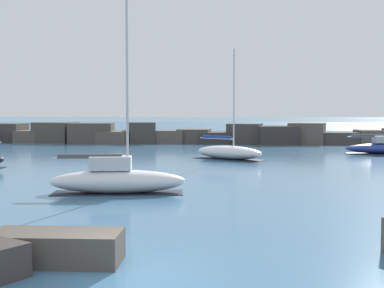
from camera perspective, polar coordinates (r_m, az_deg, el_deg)
ground_plane at (r=13.15m, az=-7.54°, el=-13.67°), size 600.00×600.00×0.00m
open_sea_beyond at (r=123.21m, az=3.61°, el=1.80°), size 400.00×116.00×0.01m
breakwater_jetty at (r=63.37m, az=1.68°, el=0.96°), size 67.09×6.96×2.47m
sailboat_moored_0 at (r=42.73m, az=3.95°, el=-0.86°), size 6.20×5.15×8.73m
sailboat_moored_3 at (r=25.47m, az=-8.02°, el=-3.70°), size 6.59×2.57×10.75m
mooring_buoy_orange_near at (r=47.84m, az=3.12°, el=-0.63°), size 0.73×0.73×0.93m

